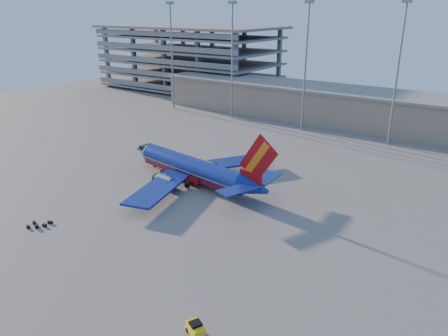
# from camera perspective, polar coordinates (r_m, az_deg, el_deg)

# --- Properties ---
(ground) EXTENTS (220.00, 220.00, 0.00)m
(ground) POSITION_cam_1_polar(r_m,az_deg,el_deg) (65.33, -3.83, -4.33)
(ground) COLOR slate
(ground) RESTS_ON ground
(terminal_building) EXTENTS (122.00, 16.00, 8.50)m
(terminal_building) POSITION_cam_1_polar(r_m,az_deg,el_deg) (109.84, 20.10, 7.01)
(terminal_building) COLOR gray
(terminal_building) RESTS_ON ground
(parking_garage) EXTENTS (62.00, 32.00, 21.40)m
(parking_garage) POSITION_cam_1_polar(r_m,az_deg,el_deg) (156.79, -4.47, 14.52)
(parking_garage) COLOR slate
(parking_garage) RESTS_ON ground
(light_mast_row) EXTENTS (101.60, 1.60, 28.65)m
(light_mast_row) POSITION_cam_1_polar(r_m,az_deg,el_deg) (97.96, 16.13, 13.86)
(light_mast_row) COLOR gray
(light_mast_row) RESTS_ON ground
(aircraft_main) EXTENTS (32.00, 30.58, 10.87)m
(aircraft_main) POSITION_cam_1_polar(r_m,az_deg,el_deg) (71.25, -3.79, -0.17)
(aircraft_main) COLOR navy
(aircraft_main) RESTS_ON ground
(baggage_tug) EXTENTS (2.18, 1.82, 1.35)m
(baggage_tug) POSITION_cam_1_polar(r_m,az_deg,el_deg) (40.72, -3.72, -20.19)
(baggage_tug) COLOR yellow
(baggage_tug) RESTS_ON ground
(luggage_pile) EXTENTS (2.28, 2.99, 0.44)m
(luggage_pile) POSITION_cam_1_polar(r_m,az_deg,el_deg) (62.89, -23.10, -6.85)
(luggage_pile) COLOR black
(luggage_pile) RESTS_ON ground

